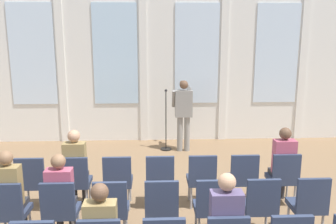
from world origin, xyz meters
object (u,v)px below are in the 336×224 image
Objects in this scene: chair_r1_c1 at (60,207)px; chair_r1_c4 at (211,204)px; audience_r1_c1 at (61,193)px; audience_r0_c6 at (283,162)px; speaker at (183,110)px; chair_r0_c5 at (243,176)px; chair_r0_c2 at (118,178)px; audience_r2_c4 at (225,223)px; chair_r0_c6 at (283,175)px; chair_r1_c2 at (111,206)px; chair_r1_c6 at (309,202)px; mic_stand at (166,137)px; chair_r1_c5 at (260,203)px; chair_r0_c1 at (76,179)px; chair_r1_c3 at (162,205)px; chair_r1_c0 at (9,208)px; chair_r0_c3 at (160,177)px; audience_r0_c1 at (76,165)px; chair_r0_c4 at (202,177)px; chair_r0_c0 at (33,180)px.

chair_r1_c1 and chair_r1_c4 have the same top height.
audience_r0_c6 is at bearing 15.97° from audience_r1_c1.
speaker is 1.89× the size of chair_r0_c5.
audience_r1_c1 is (-0.70, -0.92, 0.18)m from chair_r0_c2.
chair_r1_c1 is 0.68× the size of audience_r2_c4.
chair_r0_c5 is 0.70m from chair_r0_c6.
audience_r0_c6 reaches higher than chair_r1_c1.
chair_r1_c6 is (2.79, 0.00, 0.00)m from chair_r1_c2.
speaker is 1.14× the size of mic_stand.
chair_r0_c2 is 1.00× the size of chair_r1_c5.
chair_r0_c1 is 1.00× the size of chair_r1_c3.
chair_r1_c1 is at bearing 0.00° from chair_r1_c0.
audience_r1_c1 is (-1.39, -0.92, 0.18)m from chair_r0_c3.
chair_r1_c0 and chair_r1_c3 have the same top height.
chair_r1_c2 is at bearing -158.81° from audience_r0_c6.
audience_r0_c1 is 1.44× the size of chair_r0_c4.
chair_r0_c3 is 1.00× the size of chair_r0_c5.
chair_r0_c2 is 1.22m from chair_r1_c3.
chair_r0_c0 is 0.69× the size of audience_r0_c6.
mic_stand is at bearing 62.62° from chair_r0_c1.
audience_r0_c1 is 1.10m from chair_r1_c1.
chair_r0_c0 is 3.39m from audience_r2_c4.
chair_r1_c6 is at bearing 0.00° from chair_r1_c3.
chair_r1_c1 is (-0.70, -1.00, 0.00)m from chair_r0_c2.
chair_r1_c1 is at bearing -163.97° from chair_r0_c6.
mic_stand reaches higher than audience_r2_c4.
speaker is 3.60m from audience_r0_c1.
chair_r0_c0 is 1.17m from audience_r1_c1.
chair_r1_c5 is at bearing -74.10° from mic_stand.
chair_r1_c3 is at bearing -152.67° from audience_r0_c6.
chair_r0_c6 is 1.00m from chair_r1_c6.
audience_r0_c1 is at bearing 176.74° from chair_r0_c3.
chair_r0_c2 is at bearing 52.79° from audience_r1_c1.
chair_r0_c0 is 3.48m from chair_r0_c5.
audience_r0_c1 reaches higher than chair_r1_c1.
chair_r1_c0 and chair_r1_c6 have the same top height.
chair_r1_c0 is (0.00, -1.00, 0.00)m from chair_r0_c0.
chair_r0_c3 is at bearing 154.41° from chair_r1_c6.
chair_r1_c6 is (3.48, -0.08, -0.18)m from audience_r1_c1.
mic_stand is 1.65× the size of chair_r1_c4.
chair_r0_c6 is at bearing 14.76° from audience_r1_c1.
mic_stand is 1.65× the size of chair_r0_c5.
audience_r1_c1 is at bearing -146.63° from chair_r0_c3.
audience_r1_c1 is (-3.48, -0.92, 0.18)m from chair_r0_c6.
chair_r1_c1 is at bearing -160.24° from chair_r0_c5.
audience_r0_c6 reaches higher than chair_r0_c4.
chair_r0_c5 is (2.79, 0.00, 0.00)m from chair_r0_c1.
chair_r1_c3 is (1.39, -1.08, -0.22)m from audience_r0_c1.
speaker is 4.28m from chair_r1_c2.
speaker reaches higher than chair_r0_c2.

